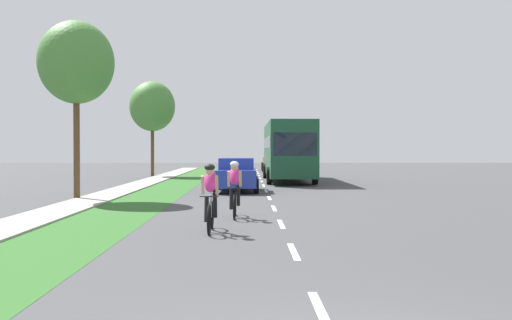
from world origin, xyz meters
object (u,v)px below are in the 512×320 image
object	(u,v)px
pickup_red	(274,162)
street_tree_near	(76,63)
cyclist_trailing	(235,189)
bus_dark_green	(287,148)
sedan_blue	(236,174)
street_tree_far	(152,107)
cyclist_lead	(210,197)

from	to	relation	value
pickup_red	street_tree_near	xyz separation A→B (m)	(-8.96, -29.25, 4.40)
cyclist_trailing	pickup_red	bearing A→B (deg)	85.59
pickup_red	bus_dark_green	bearing A→B (deg)	-89.82
sedan_blue	pickup_red	size ratio (longest dim) A/B	0.84
street_tree_near	street_tree_far	bearing A→B (deg)	90.66
street_tree_far	pickup_red	bearing A→B (deg)	47.49
cyclist_trailing	pickup_red	xyz separation A→B (m)	(2.74, 35.58, 0.02)
bus_dark_green	street_tree_near	bearing A→B (deg)	-124.75
cyclist_lead	cyclist_trailing	bearing A→B (deg)	80.08
street_tree_near	street_tree_far	world-z (taller)	street_tree_near
sedan_blue	street_tree_far	distance (m)	17.02
cyclist_trailing	street_tree_near	world-z (taller)	street_tree_near
cyclist_lead	sedan_blue	world-z (taller)	cyclist_lead
cyclist_trailing	pickup_red	world-z (taller)	pickup_red
sedan_blue	cyclist_trailing	bearing A→B (deg)	-89.19
pickup_red	street_tree_far	bearing A→B (deg)	-132.51
street_tree_near	pickup_red	bearing A→B (deg)	72.97
sedan_blue	street_tree_far	size ratio (longest dim) A/B	0.63
cyclist_trailing	street_tree_far	bearing A→B (deg)	104.14
cyclist_lead	pickup_red	bearing A→B (deg)	85.18
cyclist_trailing	bus_dark_green	size ratio (longest dim) A/B	0.15
cyclist_trailing	sedan_blue	world-z (taller)	cyclist_trailing
sedan_blue	pickup_red	xyz separation A→B (m)	(2.89, 25.26, 0.06)
pickup_red	street_tree_far	xyz separation A→B (m)	(-9.18, -10.02, 4.16)
cyclist_lead	street_tree_near	xyz separation A→B (m)	(-5.73, 9.16, 4.41)
cyclist_trailing	street_tree_far	world-z (taller)	street_tree_far
sedan_blue	street_tree_near	size ratio (longest dim) A/B	0.63
bus_dark_green	pickup_red	distance (m)	16.30
cyclist_lead	cyclist_trailing	xyz separation A→B (m)	(0.49, 2.83, 0.00)
bus_dark_green	street_tree_far	world-z (taller)	street_tree_far
pickup_red	sedan_blue	bearing A→B (deg)	-96.52
cyclist_trailing	pickup_red	distance (m)	35.69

